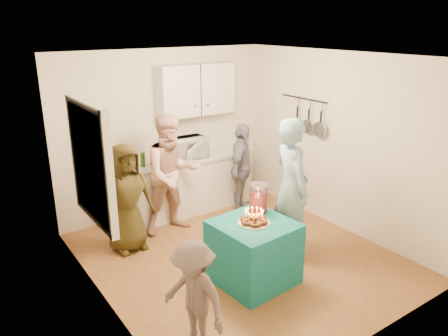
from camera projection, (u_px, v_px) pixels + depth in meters
floor at (239, 256)px, 5.82m from camera, size 4.00×4.00×0.00m
ceiling at (241, 56)px, 4.99m from camera, size 4.00×4.00×0.00m
back_wall at (165, 132)px, 6.96m from camera, size 3.60×3.60×0.00m
left_wall at (99, 195)px, 4.43m from camera, size 4.00×4.00×0.00m
right_wall at (338, 142)px, 6.38m from camera, size 4.00×4.00×0.00m
window_night at (89, 164)px, 4.60m from camera, size 0.04×1.00×1.20m
counter at (187, 186)px, 7.12m from camera, size 2.20×0.58×0.86m
countertop at (186, 159)px, 6.97m from camera, size 2.24×0.62×0.05m
upper_cabinet at (196, 90)px, 6.91m from camera, size 1.30×0.30×0.80m
pot_rack at (302, 115)px, 6.79m from camera, size 0.12×1.00×0.60m
microwave at (188, 148)px, 6.93m from camera, size 0.59×0.42×0.32m
party_table at (253, 252)px, 5.18m from camera, size 0.91×0.91×0.76m
donut_cake at (254, 216)px, 5.02m from camera, size 0.38×0.38×0.18m
punch_jar at (258, 199)px, 5.30m from camera, size 0.22×0.22×0.34m
man_birthday at (291, 188)px, 5.64m from camera, size 0.62×0.78×1.86m
woman_back_left at (127, 198)px, 5.80m from camera, size 0.75×0.51×1.50m
woman_back_center at (172, 174)px, 6.29m from camera, size 0.90×0.72×1.77m
woman_back_right at (241, 169)px, 6.98m from camera, size 0.90×0.83×1.48m
child_near_left at (194, 297)px, 4.03m from camera, size 0.59×0.81×1.13m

